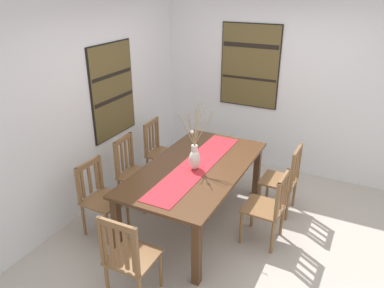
# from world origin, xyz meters

# --- Properties ---
(ground_plane) EXTENTS (6.40, 6.40, 0.03)m
(ground_plane) POSITION_xyz_m (0.00, 0.00, -0.01)
(ground_plane) COLOR #B2A89E
(wall_back) EXTENTS (6.40, 0.12, 2.70)m
(wall_back) POSITION_xyz_m (0.00, 1.86, 1.35)
(wall_back) COLOR silver
(wall_back) RESTS_ON ground_plane
(wall_side) EXTENTS (0.12, 6.40, 2.70)m
(wall_side) POSITION_xyz_m (1.86, 0.00, 1.35)
(wall_side) COLOR silver
(wall_side) RESTS_ON ground_plane
(dining_table) EXTENTS (2.04, 1.10, 0.76)m
(dining_table) POSITION_xyz_m (-0.06, 0.43, 0.67)
(dining_table) COLOR #51331E
(dining_table) RESTS_ON ground_plane
(table_runner) EXTENTS (1.88, 0.36, 0.01)m
(table_runner) POSITION_xyz_m (-0.06, 0.43, 0.76)
(table_runner) COLOR #B7232D
(table_runner) RESTS_ON dining_table
(centerpiece_vase) EXTENTS (0.26, 0.35, 0.79)m
(centerpiece_vase) POSITION_xyz_m (-0.14, 0.41, 0.92)
(centerpiece_vase) COLOR silver
(centerpiece_vase) RESTS_ON dining_table
(chair_0) EXTENTS (0.44, 0.44, 0.88)m
(chair_0) POSITION_xyz_m (-0.73, 1.33, 0.46)
(chair_0) COLOR brown
(chair_0) RESTS_ON ground_plane
(chair_1) EXTENTS (0.43, 0.43, 0.91)m
(chair_1) POSITION_xyz_m (0.63, -0.46, 0.47)
(chair_1) COLOR brown
(chair_1) RESTS_ON ground_plane
(chair_2) EXTENTS (0.44, 0.44, 0.93)m
(chair_2) POSITION_xyz_m (-0.06, 1.33, 0.48)
(chair_2) COLOR brown
(chair_2) RESTS_ON ground_plane
(chair_3) EXTENTS (0.43, 0.43, 0.88)m
(chair_3) POSITION_xyz_m (-0.05, -0.47, 0.46)
(chair_3) COLOR brown
(chair_3) RESTS_ON ground_plane
(chair_4) EXTENTS (0.45, 0.45, 0.92)m
(chair_4) POSITION_xyz_m (0.65, 1.36, 0.47)
(chair_4) COLOR brown
(chair_4) RESTS_ON ground_plane
(chair_5) EXTENTS (0.43, 0.43, 0.94)m
(chair_5) POSITION_xyz_m (-1.44, 0.42, 0.48)
(chair_5) COLOR brown
(chair_5) RESTS_ON ground_plane
(painting_on_back_wall) EXTENTS (0.85, 0.05, 1.24)m
(painting_on_back_wall) POSITION_xyz_m (0.23, 1.79, 1.42)
(painting_on_back_wall) COLOR black
(painting_on_side_wall) EXTENTS (0.05, 0.90, 1.24)m
(painting_on_side_wall) POSITION_xyz_m (1.79, 0.44, 1.58)
(painting_on_side_wall) COLOR black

